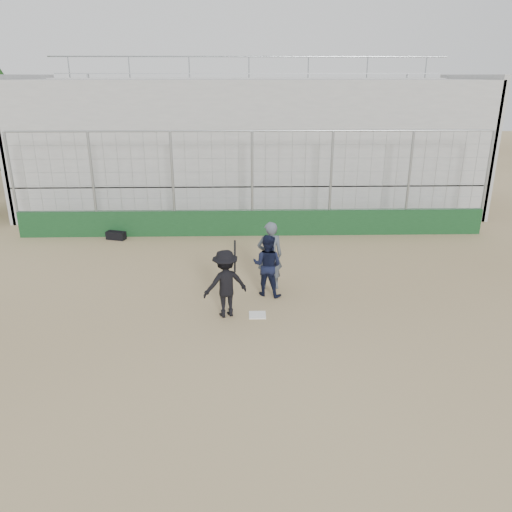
{
  "coord_description": "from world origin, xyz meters",
  "views": [
    {
      "loc": [
        -0.34,
        -11.74,
        5.93
      ],
      "look_at": [
        0.0,
        1.4,
        1.15
      ],
      "focal_mm": 35.0,
      "sensor_mm": 36.0,
      "label": 1
    }
  ],
  "objects_px": {
    "batter_at_plate": "(225,283)",
    "equipment_bag": "(116,235)",
    "catcher_crouched": "(267,275)",
    "umpire": "(270,259)"
  },
  "relations": [
    {
      "from": "catcher_crouched",
      "to": "equipment_bag",
      "type": "height_order",
      "value": "catcher_crouched"
    },
    {
      "from": "batter_at_plate",
      "to": "catcher_crouched",
      "type": "xyz_separation_m",
      "value": [
        1.13,
        1.23,
        -0.29
      ]
    },
    {
      "from": "batter_at_plate",
      "to": "umpire",
      "type": "distance_m",
      "value": 2.12
    },
    {
      "from": "equipment_bag",
      "to": "batter_at_plate",
      "type": "bearing_deg",
      "value": -55.97
    },
    {
      "from": "catcher_crouched",
      "to": "umpire",
      "type": "bearing_deg",
      "value": 78.77
    },
    {
      "from": "catcher_crouched",
      "to": "umpire",
      "type": "distance_m",
      "value": 0.59
    },
    {
      "from": "batter_at_plate",
      "to": "equipment_bag",
      "type": "xyz_separation_m",
      "value": [
        -4.41,
        6.53,
        -0.74
      ]
    },
    {
      "from": "catcher_crouched",
      "to": "umpire",
      "type": "relative_size",
      "value": 0.66
    },
    {
      "from": "umpire",
      "to": "equipment_bag",
      "type": "height_order",
      "value": "umpire"
    },
    {
      "from": "catcher_crouched",
      "to": "batter_at_plate",
      "type": "bearing_deg",
      "value": -132.61
    }
  ]
}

